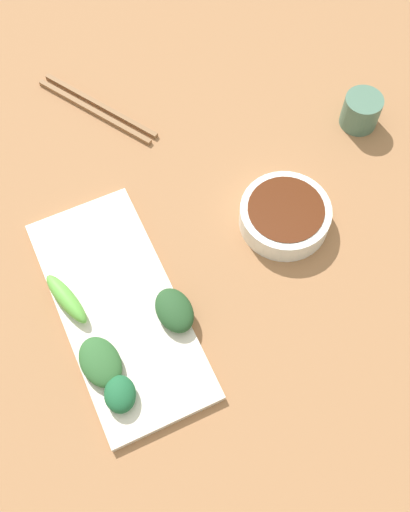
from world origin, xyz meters
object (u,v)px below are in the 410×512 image
chopsticks (97,109)px  tea_cup (361,111)px  sauce_bowl (286,217)px  serving_plate (119,308)px

chopsticks → tea_cup: size_ratio=3.43×
sauce_bowl → tea_cup: 0.23m
serving_plate → chopsticks: (-0.10, -0.35, -0.00)m
sauce_bowl → serving_plate: (0.27, 0.02, -0.02)m
sauce_bowl → tea_cup: size_ratio=2.21×
serving_plate → tea_cup: (-0.48, -0.14, 0.02)m
tea_cup → sauce_bowl: bearing=30.9°
sauce_bowl → serving_plate: bearing=4.9°
sauce_bowl → chopsticks: size_ratio=0.65×
chopsticks → tea_cup: 0.43m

